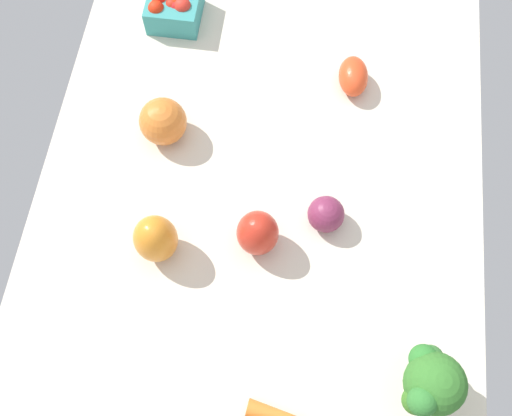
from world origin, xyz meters
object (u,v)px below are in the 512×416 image
(roma_tomato, at_px, (353,76))
(berry_basket, at_px, (173,7))
(heirloom_tomato_orange, at_px, (163,121))
(bell_pepper_orange, at_px, (156,239))
(bell_pepper_red, at_px, (258,233))
(broccoli_head, at_px, (431,383))
(red_onion_center, at_px, (326,216))

(roma_tomato, bearing_deg, berry_basket, 65.89)
(heirloom_tomato_orange, bearing_deg, berry_basket, -172.95)
(heirloom_tomato_orange, relative_size, bell_pepper_orange, 0.83)
(bell_pepper_red, xyz_separation_m, roma_tomato, (-0.33, 0.13, -0.02))
(broccoli_head, bearing_deg, bell_pepper_orange, -111.36)
(bell_pepper_red, relative_size, berry_basket, 0.94)
(red_onion_center, distance_m, berry_basket, 0.51)
(red_onion_center, xyz_separation_m, bell_pepper_orange, (0.08, -0.26, 0.02))
(bell_pepper_red, height_order, berry_basket, bell_pepper_red)
(heirloom_tomato_orange, distance_m, bell_pepper_orange, 0.22)
(roma_tomato, distance_m, heirloom_tomato_orange, 0.35)
(bell_pepper_red, distance_m, heirloom_tomato_orange, 0.26)
(bell_pepper_red, relative_size, roma_tomato, 1.15)
(roma_tomato, xyz_separation_m, heirloom_tomato_orange, (0.15, -0.32, 0.01))
(red_onion_center, height_order, berry_basket, berry_basket)
(red_onion_center, bearing_deg, roma_tomato, 174.64)
(broccoli_head, bearing_deg, bell_pepper_red, -126.58)
(roma_tomato, bearing_deg, bell_pepper_orange, 134.42)
(red_onion_center, distance_m, broccoli_head, 0.30)
(berry_basket, xyz_separation_m, roma_tomato, (0.11, 0.35, -0.01))
(roma_tomato, xyz_separation_m, bell_pepper_orange, (0.36, -0.29, 0.02))
(bell_pepper_red, distance_m, berry_basket, 0.49)
(bell_pepper_red, distance_m, bell_pepper_orange, 0.16)
(red_onion_center, distance_m, heirloom_tomato_orange, 0.32)
(berry_basket, height_order, heirloom_tomato_orange, heirloom_tomato_orange)
(bell_pepper_red, distance_m, roma_tomato, 0.36)
(red_onion_center, relative_size, heirloom_tomato_orange, 0.73)
(bell_pepper_orange, bearing_deg, broccoli_head, 68.64)
(bell_pepper_red, xyz_separation_m, red_onion_center, (-0.05, 0.11, -0.02))
(bell_pepper_red, relative_size, red_onion_center, 1.52)
(red_onion_center, xyz_separation_m, roma_tomato, (-0.28, 0.03, -0.00))
(red_onion_center, bearing_deg, broccoli_head, 32.95)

